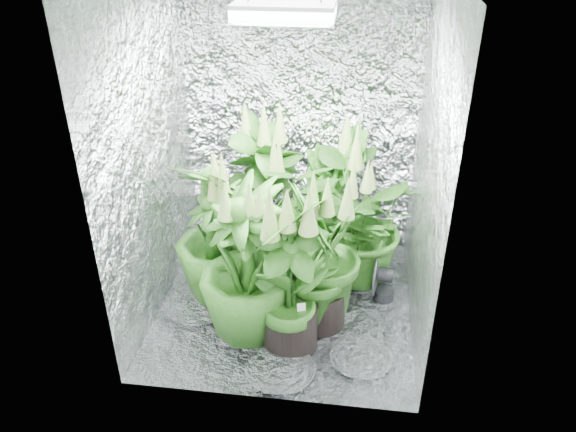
% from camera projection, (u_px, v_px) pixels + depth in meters
% --- Properties ---
extents(ground, '(1.60, 1.60, 0.00)m').
position_uv_depth(ground, '(285.00, 303.00, 3.67)').
color(ground, silver).
rests_on(ground, ground).
extents(walls, '(1.62, 1.62, 2.00)m').
position_uv_depth(walls, '(285.00, 164.00, 3.17)').
color(walls, silver).
rests_on(walls, ground).
extents(grow_lamp, '(0.50, 0.30, 0.22)m').
position_uv_depth(grow_lamp, '(284.00, 11.00, 2.76)').
color(grow_lamp, gray).
rests_on(grow_lamp, ceiling).
extents(plant_a, '(1.07, 1.07, 1.03)m').
position_uv_depth(plant_a, '(270.00, 217.00, 3.67)').
color(plant_a, black).
rests_on(plant_a, ground).
extents(plant_b, '(0.77, 0.77, 1.18)m').
position_uv_depth(plant_b, '(265.00, 190.00, 3.89)').
color(plant_b, black).
rests_on(plant_b, ground).
extents(plant_c, '(0.64, 0.64, 1.09)m').
position_uv_depth(plant_c, '(334.00, 200.00, 3.88)').
color(plant_c, black).
rests_on(plant_c, ground).
extents(plant_d, '(0.70, 0.70, 1.06)m').
position_uv_depth(plant_d, '(217.00, 235.00, 3.51)').
color(plant_d, black).
rests_on(plant_d, ground).
extents(plant_e, '(0.82, 0.82, 0.93)m').
position_uv_depth(plant_e, '(357.00, 226.00, 3.67)').
color(plant_e, black).
rests_on(plant_e, ground).
extents(plant_f, '(0.72, 0.72, 1.11)m').
position_uv_depth(plant_f, '(290.00, 276.00, 3.09)').
color(plant_f, black).
rests_on(plant_f, ground).
extents(plant_g, '(0.61, 0.61, 1.05)m').
position_uv_depth(plant_g, '(323.00, 259.00, 3.27)').
color(plant_g, black).
rests_on(plant_g, ground).
extents(plant_h, '(0.77, 0.77, 1.09)m').
position_uv_depth(plant_h, '(246.00, 264.00, 3.19)').
color(plant_h, black).
rests_on(plant_h, ground).
extents(circulation_fan, '(0.16, 0.30, 0.34)m').
position_uv_depth(circulation_fan, '(381.00, 280.00, 3.65)').
color(circulation_fan, black).
rests_on(circulation_fan, ground).
extents(plant_label, '(0.05, 0.03, 0.08)m').
position_uv_depth(plant_label, '(301.00, 310.00, 3.15)').
color(plant_label, white).
rests_on(plant_label, plant_f).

